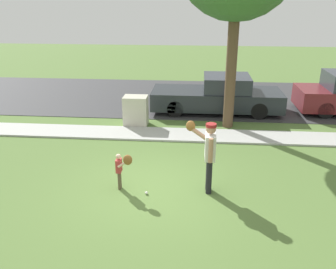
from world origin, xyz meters
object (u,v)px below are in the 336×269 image
Objects in this scene: baseball at (146,193)px; parked_pickup_dark at (218,96)px; person_child at (122,166)px; person_adult at (208,150)px; utility_cabinet at (136,111)px.

parked_pickup_dark reaches higher than baseball.
baseball is 7.14m from parked_pickup_dark.
person_child is 0.88m from baseball.
utility_cabinet is at bearing -62.52° from person_adult.
person_adult reaches higher than baseball.
person_child is at bearing 1.62° from person_adult.
person_child is 0.19× the size of parked_pickup_dark.
person_adult is 6.58m from parked_pickup_dark.
parked_pickup_dark is at bearing 73.82° from baseball.
person_adult reaches higher than parked_pickup_dark.
parked_pickup_dark is at bearing 32.20° from utility_cabinet.
parked_pickup_dark is at bearing -95.94° from person_adult.
parked_pickup_dark is at bearing 67.45° from person_child.
person_child is at bearing 68.70° from parked_pickup_dark.
person_child reaches higher than baseball.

